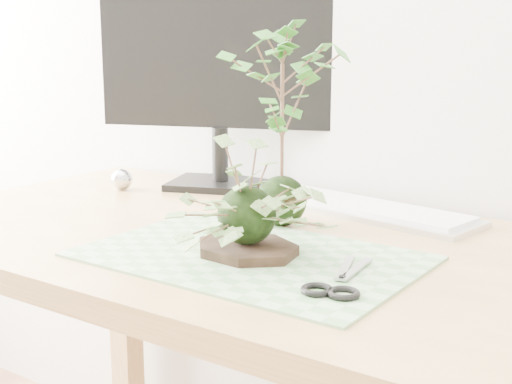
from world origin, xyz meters
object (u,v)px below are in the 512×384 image
at_px(desk, 323,302).
at_px(keyboard, 360,208).
at_px(maple_kokedama, 282,77).
at_px(monitor, 222,61).
at_px(ivy_kokedama, 247,188).

bearing_deg(desk, keyboard, 104.36).
bearing_deg(maple_kokedama, desk, -32.59).
bearing_deg(maple_kokedama, monitor, 143.91).
height_order(keyboard, monitor, monitor).
distance_m(ivy_kokedama, maple_kokedama, 0.25).
bearing_deg(ivy_kokedama, maple_kokedama, 106.75).
bearing_deg(monitor, maple_kokedama, -56.33).
relative_size(keyboard, monitor, 0.93).
bearing_deg(ivy_kokedama, desk, 50.26).
relative_size(desk, monitor, 3.07).
distance_m(ivy_kokedama, monitor, 0.55).
xyz_separation_m(maple_kokedama, monitor, (-0.29, 0.21, 0.02)).
relative_size(ivy_kokedama, maple_kokedama, 0.84).
bearing_deg(desk, maple_kokedama, 147.41).
bearing_deg(keyboard, desk, -66.29).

